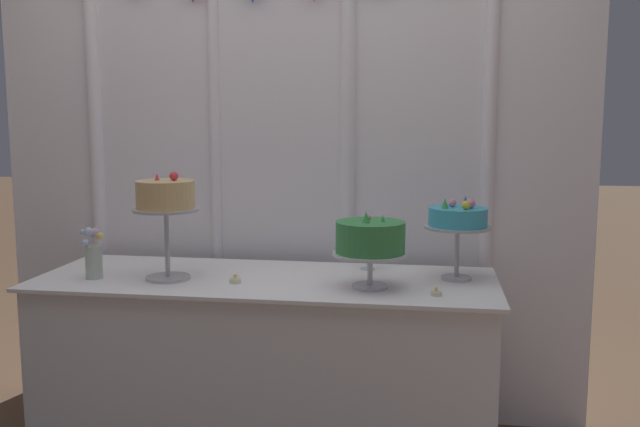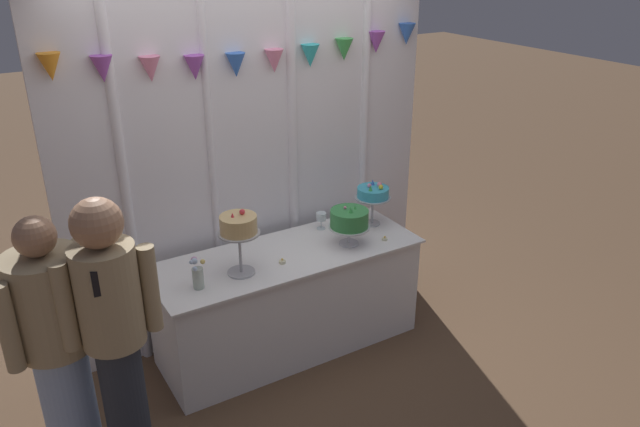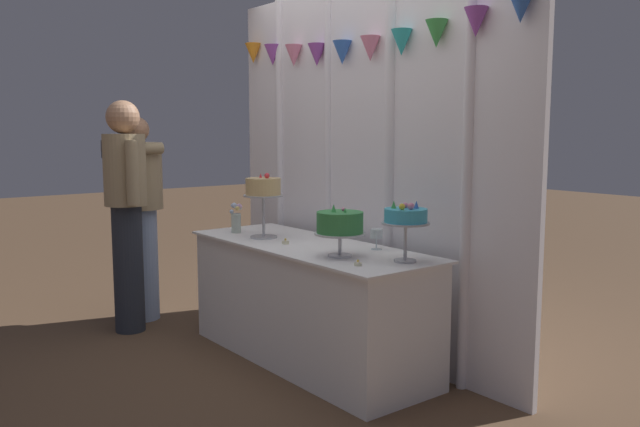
# 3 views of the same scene
# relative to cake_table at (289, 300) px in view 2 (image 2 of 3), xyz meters

# --- Properties ---
(ground_plane) EXTENTS (24.00, 24.00, 0.00)m
(ground_plane) POSITION_rel_cake_table_xyz_m (0.00, -0.10, -0.38)
(ground_plane) COLOR brown
(draped_curtain) EXTENTS (2.73, 0.14, 2.41)m
(draped_curtain) POSITION_rel_cake_table_xyz_m (0.00, 0.43, 0.89)
(draped_curtain) COLOR white
(draped_curtain) RESTS_ON ground_plane
(cake_table) EXTENTS (1.85, 0.67, 0.75)m
(cake_table) POSITION_rel_cake_table_xyz_m (0.00, 0.00, 0.00)
(cake_table) COLOR white
(cake_table) RESTS_ON ground_plane
(cake_display_leftmost) EXTENTS (0.26, 0.26, 0.43)m
(cake_display_leftmost) POSITION_rel_cake_table_xyz_m (-0.38, -0.09, 0.69)
(cake_display_leftmost) COLOR #B2B2B7
(cake_display_leftmost) RESTS_ON cake_table
(cake_display_center) EXTENTS (0.29, 0.29, 0.30)m
(cake_display_center) POSITION_rel_cake_table_xyz_m (0.43, -0.10, 0.56)
(cake_display_center) COLOR silver
(cake_display_center) RESTS_ON cake_table
(cake_display_rightmost) EXTENTS (0.26, 0.26, 0.33)m
(cake_display_rightmost) POSITION_rel_cake_table_xyz_m (0.76, 0.09, 0.61)
(cake_display_rightmost) COLOR #B2B2B7
(cake_display_rightmost) RESTS_ON cake_table
(wine_glass) EXTENTS (0.07, 0.07, 0.13)m
(wine_glass) POSITION_rel_cake_table_xyz_m (0.39, 0.21, 0.47)
(wine_glass) COLOR silver
(wine_glass) RESTS_ON cake_table
(flower_vase) EXTENTS (0.10, 0.09, 0.21)m
(flower_vase) POSITION_rel_cake_table_xyz_m (-0.68, -0.12, 0.47)
(flower_vase) COLOR #B2C1B2
(flower_vase) RESTS_ON cake_table
(tealight_far_left) EXTENTS (0.05, 0.05, 0.04)m
(tealight_far_left) POSITION_rel_cake_table_xyz_m (-0.10, -0.11, 0.38)
(tealight_far_left) COLOR beige
(tealight_far_left) RESTS_ON cake_table
(tealight_near_left) EXTENTS (0.04, 0.04, 0.03)m
(tealight_near_left) POSITION_rel_cake_table_xyz_m (0.68, -0.18, 0.38)
(tealight_near_left) COLOR beige
(tealight_near_left) RESTS_ON cake_table
(guest_girl_blue_dress) EXTENTS (0.50, 0.59, 1.56)m
(guest_girl_blue_dress) POSITION_rel_cake_table_xyz_m (-1.54, -0.47, 0.47)
(guest_girl_blue_dress) COLOR #93ADD6
(guest_girl_blue_dress) RESTS_ON ground_plane
(guest_man_dark_suit) EXTENTS (0.46, 0.33, 1.67)m
(guest_man_dark_suit) POSITION_rel_cake_table_xyz_m (-1.29, -0.66, 0.56)
(guest_man_dark_suit) COLOR #282D38
(guest_man_dark_suit) RESTS_ON ground_plane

